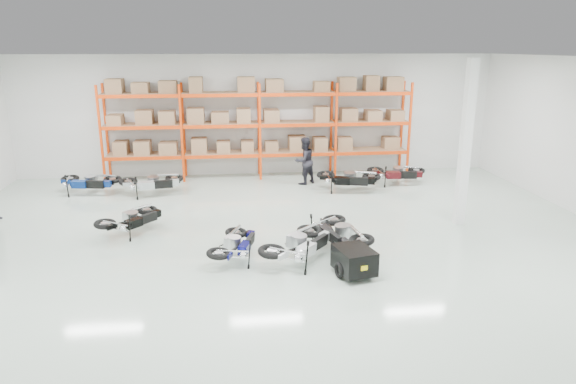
{
  "coord_description": "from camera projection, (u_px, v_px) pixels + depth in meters",
  "views": [
    {
      "loc": [
        -1.05,
        -12.46,
        4.8
      ],
      "look_at": [
        0.39,
        0.37,
        1.1
      ],
      "focal_mm": 32.0,
      "sensor_mm": 36.0,
      "label": 1
    }
  ],
  "objects": [
    {
      "name": "room",
      "position": [
        274.0,
        152.0,
        12.71
      ],
      "size": [
        18.0,
        18.0,
        18.0
      ],
      "color": "#B3C7B7",
      "rests_on": "ground"
    },
    {
      "name": "pallet_rack",
      "position": [
        259.0,
        117.0,
        18.87
      ],
      "size": [
        11.28,
        0.98,
        3.62
      ],
      "color": "#EA3F0C",
      "rests_on": "ground"
    },
    {
      "name": "structural_column",
      "position": [
        466.0,
        144.0,
        13.75
      ],
      "size": [
        0.25,
        0.25,
        4.5
      ],
      "primitive_type": "cube",
      "color": "white",
      "rests_on": "ground"
    },
    {
      "name": "moto_blue_centre",
      "position": [
        236.0,
        240.0,
        11.81
      ],
      "size": [
        1.24,
        1.77,
        1.04
      ],
      "primitive_type": null,
      "rotation": [
        0.0,
        -0.09,
        2.83
      ],
      "color": "#070847",
      "rests_on": "ground"
    },
    {
      "name": "moto_silver_left",
      "position": [
        300.0,
        239.0,
        11.65
      ],
      "size": [
        1.91,
        2.0,
        1.2
      ],
      "primitive_type": null,
      "rotation": [
        0.0,
        -0.09,
        2.43
      ],
      "color": "silver",
      "rests_on": "ground"
    },
    {
      "name": "moto_black_far_left",
      "position": [
        132.0,
        215.0,
        13.48
      ],
      "size": [
        1.7,
        1.81,
        1.08
      ],
      "primitive_type": null,
      "rotation": [
        0.0,
        -0.09,
        2.45
      ],
      "color": "black",
      "rests_on": "ground"
    },
    {
      "name": "moto_touring_right",
      "position": [
        339.0,
        227.0,
        12.46
      ],
      "size": [
        1.3,
        1.96,
        1.17
      ],
      "primitive_type": null,
      "rotation": [
        0.0,
        -0.09,
        0.24
      ],
      "color": "black",
      "rests_on": "ground"
    },
    {
      "name": "trailer",
      "position": [
        354.0,
        260.0,
        10.98
      ],
      "size": [
        0.9,
        1.55,
        0.63
      ],
      "rotation": [
        0.0,
        0.0,
        0.24
      ],
      "color": "black",
      "rests_on": "ground"
    },
    {
      "name": "moto_back_a",
      "position": [
        88.0,
        178.0,
        17.07
      ],
      "size": [
        1.92,
        1.2,
        1.15
      ],
      "primitive_type": null,
      "rotation": [
        0.0,
        -0.09,
        1.38
      ],
      "color": "navy",
      "rests_on": "ground"
    },
    {
      "name": "moto_back_b",
      "position": [
        152.0,
        179.0,
        16.95
      ],
      "size": [
        1.94,
        1.21,
        1.17
      ],
      "primitive_type": null,
      "rotation": [
        0.0,
        -0.09,
        1.75
      ],
      "color": "#A8ADB1",
      "rests_on": "ground"
    },
    {
      "name": "moto_back_c",
      "position": [
        348.0,
        175.0,
        17.41
      ],
      "size": [
        2.06,
        1.41,
        1.22
      ],
      "primitive_type": null,
      "rotation": [
        0.0,
        -0.09,
        1.3
      ],
      "color": "black",
      "rests_on": "ground"
    },
    {
      "name": "moto_back_d",
      "position": [
        397.0,
        169.0,
        18.28
      ],
      "size": [
        1.88,
        1.09,
        1.16
      ],
      "primitive_type": null,
      "rotation": [
        0.0,
        -0.09,
        1.45
      ],
      "color": "#400C11",
      "rests_on": "ground"
    },
    {
      "name": "person_back",
      "position": [
        304.0,
        161.0,
        18.24
      ],
      "size": [
        1.04,
        0.99,
        1.69
      ],
      "primitive_type": "imported",
      "rotation": [
        0.0,
        0.0,
        3.72
      ],
      "color": "black",
      "rests_on": "ground"
    }
  ]
}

